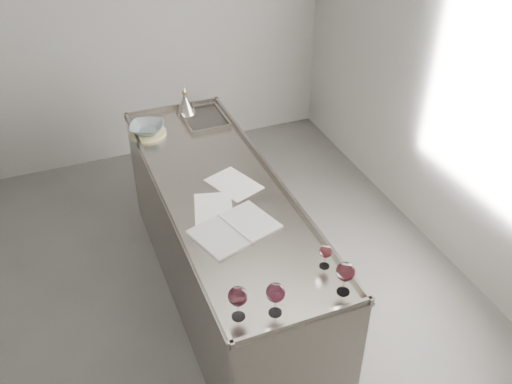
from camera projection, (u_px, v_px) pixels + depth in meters
name	position (u px, v px, depth m)	size (l,w,h in m)	color
room_shell	(147.00, 169.00, 2.97)	(4.54, 5.04, 2.84)	#54524F
counter	(224.00, 245.00, 3.89)	(0.77, 2.42, 0.97)	gray
wine_glass_left	(238.00, 297.00, 2.67)	(0.10, 0.10, 0.19)	white
wine_glass_middle	(276.00, 293.00, 2.69)	(0.10, 0.10, 0.19)	white
wine_glass_right	(345.00, 272.00, 2.81)	(0.10, 0.10, 0.19)	white
wine_glass_small	(326.00, 252.00, 2.98)	(0.07, 0.07, 0.14)	white
notebook	(235.00, 229.00, 3.28)	(0.54, 0.45, 0.02)	white
loose_paper_top	(234.00, 184.00, 3.66)	(0.23, 0.34, 0.00)	white
loose_paper_under	(214.00, 208.00, 3.44)	(0.23, 0.33, 0.00)	white
trivet	(148.00, 133.00, 4.18)	(0.27, 0.27, 0.02)	beige
ceramic_bowl	(147.00, 128.00, 4.16)	(0.25, 0.25, 0.06)	gray
wine_funnel	(185.00, 105.00, 4.41)	(0.15, 0.15, 0.23)	#A39B92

